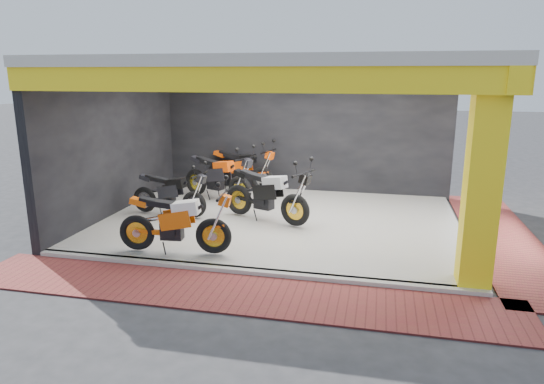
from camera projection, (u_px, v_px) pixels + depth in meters
The scene contains 16 objects.
ground at pixel (259, 253), 9.40m from camera, with size 80.00×80.00×0.00m, color #2D2D30.
showroom_floor at pixel (280, 221), 11.28m from camera, with size 8.00×6.00×0.10m, color silver.
showroom_ceiling at pixel (281, 64), 10.43m from camera, with size 8.40×6.40×0.20m, color beige.
back_wall at pixel (303, 133), 13.81m from camera, with size 8.20×0.20×3.50m, color black.
left_wall at pixel (115, 143), 11.75m from camera, with size 0.20×6.20×3.50m, color black.
corner_column at pixel (482, 183), 7.47m from camera, with size 0.50×0.50×3.50m, color yellow.
header_beam_front at pixel (243, 80), 7.66m from camera, with size 8.40×0.30×0.40m, color yellow.
header_beam_right at pixel (477, 78), 9.65m from camera, with size 0.30×6.40×0.40m, color yellow.
floor_kerb at pixel (245, 271), 8.42m from camera, with size 8.00×0.20×0.10m, color silver.
paver_front at pixel (232, 292), 7.69m from camera, with size 9.00×1.40×0.03m, color maroon.
paver_right at pixel (502, 237), 10.26m from camera, with size 1.40×7.00×0.03m, color maroon.
moto_hero at pixel (213, 219), 8.89m from camera, with size 2.29×0.85×1.40m, color #D95409, non-canonical shape.
moto_row_a at pixel (295, 194), 10.51m from camera, with size 2.42×0.89×1.48m, color black, non-canonical shape.
moto_row_b at pixel (194, 192), 11.19m from camera, with size 2.06×0.76×1.26m, color black, non-canonical shape.
moto_row_c at pixel (240, 176), 12.37m from camera, with size 2.41×0.89×1.47m, color black, non-canonical shape.
moto_row_d at pixel (262, 167), 13.69m from camera, with size 2.33×0.86×1.42m, color #F7500A, non-canonical shape.
Camera 1 is at (2.19, -8.57, 3.40)m, focal length 32.00 mm.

